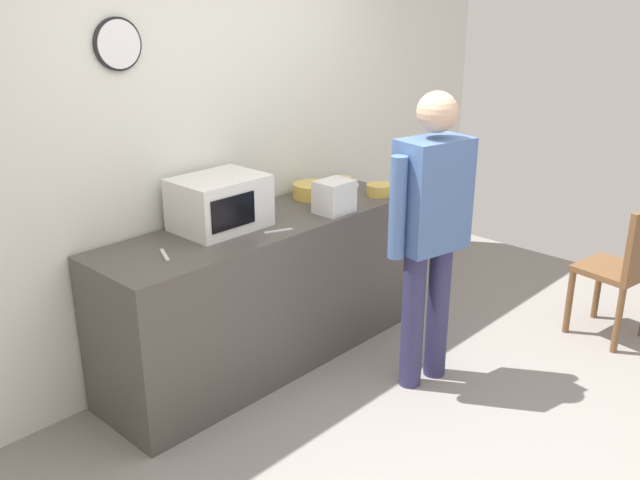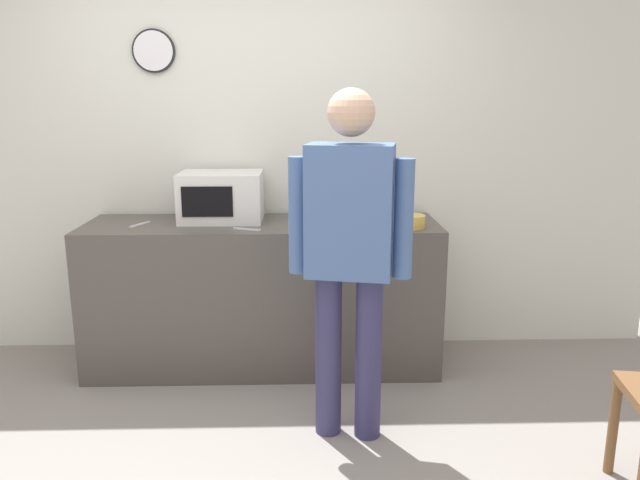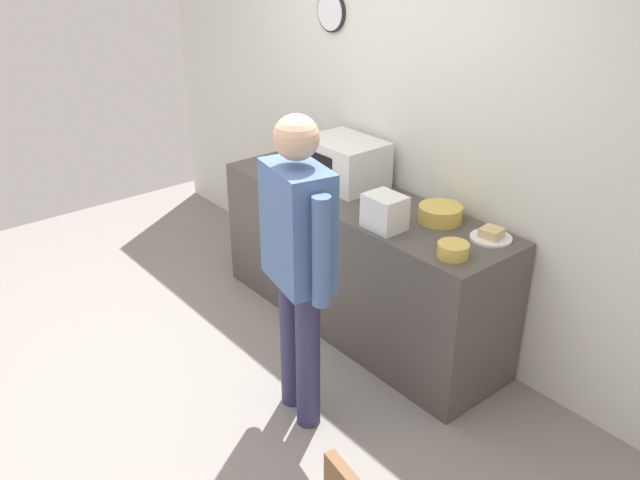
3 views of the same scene
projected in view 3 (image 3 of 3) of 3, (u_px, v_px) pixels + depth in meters
ground_plane at (195, 388)px, 3.96m from camera, size 6.00×6.00×0.00m
back_wall at (397, 126)px, 4.30m from camera, size 5.40×0.13×2.60m
kitchen_counter at (358, 263)px, 4.40m from camera, size 2.16×0.62×0.92m
microwave at (345, 162)px, 4.36m from camera, size 0.50×0.39×0.30m
sandwich_plate at (491, 236)px, 3.67m from camera, size 0.23×0.23×0.07m
salad_bowl at (453, 250)px, 3.47m from camera, size 0.17×0.17×0.08m
cereal_bowl at (440, 214)px, 3.87m from camera, size 0.25×0.25×0.09m
toaster at (385, 212)px, 3.76m from camera, size 0.22×0.18×0.20m
fork_utensil at (328, 202)px, 4.13m from camera, size 0.16×0.08×0.01m
spoon_utensil at (285, 168)px, 4.68m from camera, size 0.09×0.16×0.01m
person_standing at (298, 253)px, 3.35m from camera, size 0.58×0.32×1.71m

